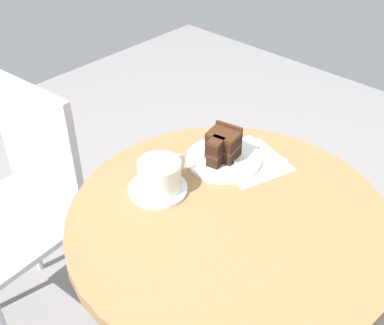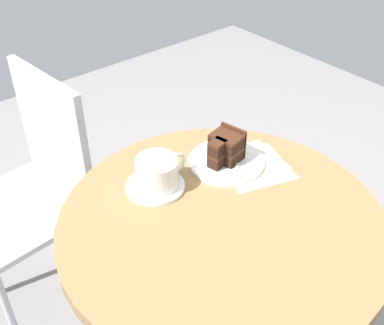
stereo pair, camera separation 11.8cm
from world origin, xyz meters
name	(u,v)px [view 1 (the left image)]	position (x,y,z in m)	size (l,w,h in m)	color
cafe_table	(228,252)	(0.00, 0.00, 0.61)	(0.74, 0.74, 0.73)	olive
saucer	(158,189)	(-0.05, 0.18, 0.74)	(0.14, 0.14, 0.01)	silver
coffee_cup	(160,174)	(-0.04, 0.18, 0.78)	(0.14, 0.10, 0.07)	silver
teaspoon	(139,189)	(-0.09, 0.21, 0.74)	(0.03, 0.10, 0.00)	silver
cake_plate	(224,159)	(0.15, 0.14, 0.74)	(0.20, 0.20, 0.01)	silver
cake_slice	(222,145)	(0.14, 0.15, 0.78)	(0.10, 0.09, 0.08)	black
fork	(235,164)	(0.14, 0.10, 0.75)	(0.10, 0.11, 0.00)	silver
napkin	(250,160)	(0.19, 0.09, 0.73)	(0.21, 0.21, 0.00)	beige
cafe_chair	(22,196)	(-0.18, 0.66, 0.52)	(0.41, 0.41, 0.86)	#BCBCC1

